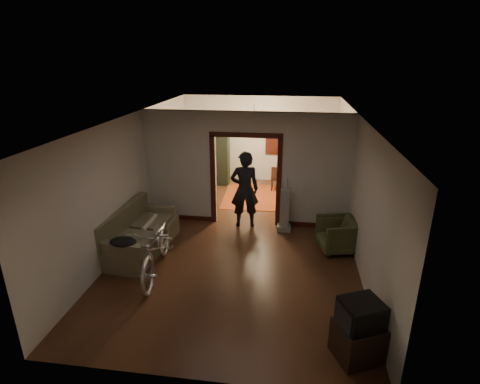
% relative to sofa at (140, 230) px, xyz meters
% --- Properties ---
extents(floor, '(5.00, 8.50, 0.01)m').
position_rel_sofa_xyz_m(floor, '(2.07, 1.02, -0.48)').
color(floor, '#351C10').
rests_on(floor, ground).
extents(ceiling, '(5.00, 8.50, 0.01)m').
position_rel_sofa_xyz_m(ceiling, '(2.07, 1.02, 2.32)').
color(ceiling, white).
rests_on(ceiling, floor).
extents(wall_back, '(5.00, 0.02, 2.80)m').
position_rel_sofa_xyz_m(wall_back, '(2.07, 5.27, 0.92)').
color(wall_back, beige).
rests_on(wall_back, floor).
extents(wall_left, '(0.02, 8.50, 2.80)m').
position_rel_sofa_xyz_m(wall_left, '(-0.43, 1.02, 0.92)').
color(wall_left, beige).
rests_on(wall_left, floor).
extents(wall_right, '(0.02, 8.50, 2.80)m').
position_rel_sofa_xyz_m(wall_right, '(4.57, 1.02, 0.92)').
color(wall_right, beige).
rests_on(wall_right, floor).
extents(partition_wall, '(5.00, 0.14, 2.80)m').
position_rel_sofa_xyz_m(partition_wall, '(2.07, 1.77, 0.92)').
color(partition_wall, beige).
rests_on(partition_wall, floor).
extents(door_casing, '(1.74, 0.20, 2.32)m').
position_rel_sofa_xyz_m(door_casing, '(2.07, 1.77, 0.62)').
color(door_casing, '#35120C').
rests_on(door_casing, floor).
extents(far_window, '(0.98, 0.06, 1.28)m').
position_rel_sofa_xyz_m(far_window, '(2.77, 5.23, 1.07)').
color(far_window, black).
rests_on(far_window, wall_back).
extents(chandelier, '(0.24, 0.24, 0.24)m').
position_rel_sofa_xyz_m(chandelier, '(2.07, 3.52, 1.87)').
color(chandelier, '#FFE0A5').
rests_on(chandelier, ceiling).
extents(light_switch, '(0.08, 0.01, 0.12)m').
position_rel_sofa_xyz_m(light_switch, '(3.12, 1.69, 0.77)').
color(light_switch, silver).
rests_on(light_switch, partition_wall).
extents(sofa, '(1.12, 2.16, 0.96)m').
position_rel_sofa_xyz_m(sofa, '(0.00, 0.00, 0.00)').
color(sofa, brown).
rests_on(sofa, floor).
extents(rolled_paper, '(0.10, 0.77, 0.10)m').
position_rel_sofa_xyz_m(rolled_paper, '(0.10, 0.30, 0.05)').
color(rolled_paper, beige).
rests_on(rolled_paper, sofa).
extents(jacket, '(0.52, 0.39, 0.15)m').
position_rel_sofa_xyz_m(jacket, '(0.05, -0.91, 0.20)').
color(jacket, black).
rests_on(jacket, sofa).
extents(bicycle, '(0.99, 2.19, 1.11)m').
position_rel_sofa_xyz_m(bicycle, '(0.66, -0.79, 0.07)').
color(bicycle, silver).
rests_on(bicycle, floor).
extents(armchair, '(0.97, 0.95, 0.73)m').
position_rel_sofa_xyz_m(armchair, '(4.22, 0.60, -0.11)').
color(armchair, '#424627').
rests_on(armchair, floor).
extents(tv_stand, '(0.77, 0.74, 0.54)m').
position_rel_sofa_xyz_m(tv_stand, '(4.18, -2.51, -0.21)').
color(tv_stand, black).
rests_on(tv_stand, floor).
extents(crt_tv, '(0.68, 0.65, 0.46)m').
position_rel_sofa_xyz_m(crt_tv, '(4.18, -2.51, 0.21)').
color(crt_tv, black).
rests_on(crt_tv, tv_stand).
extents(vacuum, '(0.35, 0.29, 1.07)m').
position_rel_sofa_xyz_m(vacuum, '(3.05, 1.42, 0.06)').
color(vacuum, gray).
rests_on(vacuum, floor).
extents(person, '(0.78, 0.60, 1.90)m').
position_rel_sofa_xyz_m(person, '(2.06, 1.57, 0.47)').
color(person, black).
rests_on(person, floor).
extents(oriental_rug, '(1.75, 2.25, 0.02)m').
position_rel_sofa_xyz_m(oriental_rug, '(2.02, 3.59, -0.47)').
color(oriental_rug, maroon).
rests_on(oriental_rug, floor).
extents(locker, '(0.97, 0.68, 1.76)m').
position_rel_sofa_xyz_m(locker, '(0.72, 4.70, 0.40)').
color(locker, '#25331E').
rests_on(locker, floor).
extents(globe, '(0.29, 0.29, 0.29)m').
position_rel_sofa_xyz_m(globe, '(0.72, 4.70, 1.46)').
color(globe, '#1E5972').
rests_on(globe, locker).
extents(desk, '(0.94, 0.57, 0.67)m').
position_rel_sofa_xyz_m(desk, '(3.17, 4.81, -0.14)').
color(desk, black).
rests_on(desk, floor).
extents(desk_chair, '(0.39, 0.39, 0.80)m').
position_rel_sofa_xyz_m(desk_chair, '(2.74, 4.28, -0.08)').
color(desk_chair, black).
rests_on(desk_chair, floor).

